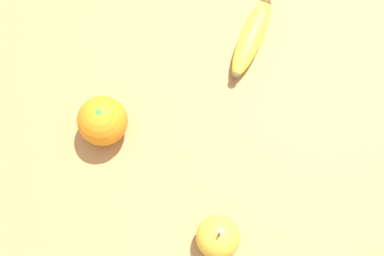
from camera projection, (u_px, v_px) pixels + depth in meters
The scene contains 4 objects.
ground_plane at pixel (227, 145), 0.94m from camera, with size 3.00×3.00×0.00m, color #A87A47.
banana at pixel (252, 35), 0.99m from camera, with size 0.11×0.18×0.04m.
orange at pixel (103, 121), 0.91m from camera, with size 0.09×0.09×0.09m.
apple at pixel (218, 237), 0.86m from camera, with size 0.07×0.07×0.08m.
Camera 1 is at (0.07, 0.27, 0.90)m, focal length 50.00 mm.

